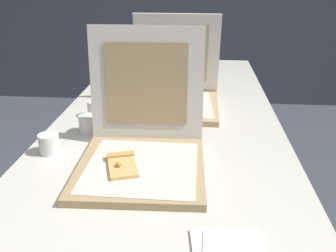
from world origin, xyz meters
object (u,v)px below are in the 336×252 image
at_px(cup_white_near_center, 88,124).
at_px(napkin_pile, 228,251).
at_px(table, 166,136).
at_px(pizza_box_middle, 175,94).
at_px(pizza_box_front, 142,148).
at_px(cup_white_mid, 96,109).
at_px(cup_white_near_left, 49,144).
at_px(cup_white_far, 125,85).

distance_m(cup_white_near_center, napkin_pile, 0.72).
xyz_separation_m(table, pizza_box_middle, (0.02, 0.19, 0.11)).
distance_m(table, pizza_box_front, 0.33).
height_order(table, cup_white_mid, cup_white_mid).
distance_m(table, cup_white_near_center, 0.30).
distance_m(cup_white_near_left, cup_white_far, 0.64).
bearing_deg(pizza_box_front, cup_white_far, 103.31).
relative_size(pizza_box_middle, napkin_pile, 2.24).
relative_size(table, cup_white_near_left, 32.89).
bearing_deg(table, pizza_box_front, -98.23).
xyz_separation_m(pizza_box_middle, napkin_pile, (0.17, -0.84, -0.05)).
height_order(pizza_box_front, cup_white_mid, pizza_box_front).
bearing_deg(pizza_box_front, pizza_box_middle, 80.80).
distance_m(pizza_box_front, cup_white_near_center, 0.31).
bearing_deg(cup_white_near_left, pizza_box_middle, 51.07).
bearing_deg(cup_white_near_left, cup_white_mid, 78.54).
relative_size(cup_white_near_left, cup_white_mid, 1.00).
height_order(cup_white_far, napkin_pile, cup_white_far).
bearing_deg(pizza_box_middle, cup_white_near_center, -133.86).
bearing_deg(cup_white_near_center, cup_white_near_left, -115.40).
height_order(table, cup_white_far, cup_white_far).
height_order(pizza_box_front, napkin_pile, pizza_box_front).
height_order(cup_white_near_center, cup_white_mid, same).
relative_size(cup_white_near_left, cup_white_far, 1.00).
distance_m(cup_white_near_left, cup_white_mid, 0.32).
height_order(cup_white_near_left, cup_white_far, same).
distance_m(pizza_box_front, cup_white_near_left, 0.31).
relative_size(pizza_box_front, cup_white_far, 6.54).
xyz_separation_m(cup_white_far, napkin_pile, (0.42, -1.02, -0.03)).
distance_m(cup_white_near_center, cup_white_far, 0.47).
bearing_deg(cup_white_far, pizza_box_front, -74.81).
distance_m(pizza_box_front, cup_white_mid, 0.43).
height_order(cup_white_near_left, cup_white_mid, same).
xyz_separation_m(cup_white_mid, cup_white_far, (0.05, 0.32, 0.00)).
xyz_separation_m(table, cup_white_far, (-0.23, 0.37, 0.08)).
bearing_deg(cup_white_mid, cup_white_near_center, -84.90).
height_order(pizza_box_front, pizza_box_middle, pizza_box_front).
xyz_separation_m(cup_white_near_left, napkin_pile, (0.53, -0.39, -0.03)).
xyz_separation_m(cup_white_near_center, cup_white_mid, (-0.01, 0.15, 0.00)).
distance_m(cup_white_near_left, cup_white_near_center, 0.18).
xyz_separation_m(pizza_box_middle, cup_white_mid, (-0.30, -0.14, -0.02)).
xyz_separation_m(pizza_box_middle, cup_white_far, (-0.25, 0.18, -0.02)).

